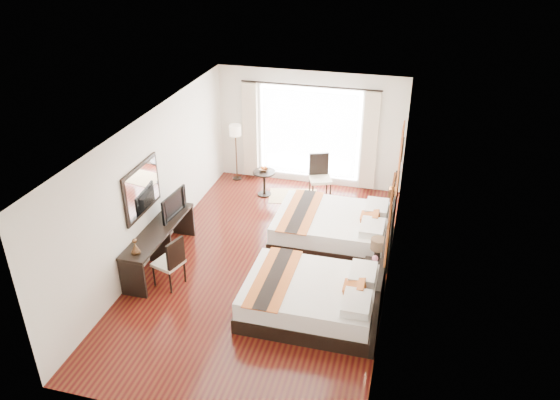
% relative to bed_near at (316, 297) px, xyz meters
% --- Properties ---
extents(floor, '(4.50, 7.50, 0.01)m').
position_rel_bed_near_xyz_m(floor, '(-1.18, 1.16, -0.34)').
color(floor, '#3A0A0A').
rests_on(floor, ground).
extents(ceiling, '(4.50, 7.50, 0.02)m').
position_rel_bed_near_xyz_m(ceiling, '(-1.18, 1.16, 2.46)').
color(ceiling, white).
rests_on(ceiling, wall_headboard).
extents(wall_headboard, '(0.01, 7.50, 2.80)m').
position_rel_bed_near_xyz_m(wall_headboard, '(1.07, 1.16, 1.07)').
color(wall_headboard, silver).
rests_on(wall_headboard, floor).
extents(wall_desk, '(0.01, 7.50, 2.80)m').
position_rel_bed_near_xyz_m(wall_desk, '(-3.42, 1.16, 1.07)').
color(wall_desk, silver).
rests_on(wall_desk, floor).
extents(wall_window, '(4.50, 0.01, 2.80)m').
position_rel_bed_near_xyz_m(wall_window, '(-1.18, 4.90, 1.07)').
color(wall_window, silver).
rests_on(wall_window, floor).
extents(wall_entry, '(4.50, 0.01, 2.80)m').
position_rel_bed_near_xyz_m(wall_entry, '(-1.18, -2.59, 1.07)').
color(wall_entry, silver).
rests_on(wall_entry, floor).
extents(window_glass, '(2.40, 0.02, 2.20)m').
position_rel_bed_near_xyz_m(window_glass, '(-1.18, 4.89, 0.97)').
color(window_glass, white).
rests_on(window_glass, wall_window).
extents(sheer_curtain, '(2.30, 0.02, 2.10)m').
position_rel_bed_near_xyz_m(sheer_curtain, '(-1.18, 4.83, 0.97)').
color(sheer_curtain, white).
rests_on(sheer_curtain, wall_window).
extents(drape_left, '(0.35, 0.14, 2.35)m').
position_rel_bed_near_xyz_m(drape_left, '(-2.63, 4.79, 0.95)').
color(drape_left, '#BFAC94').
rests_on(drape_left, floor).
extents(drape_right, '(0.35, 0.14, 2.35)m').
position_rel_bed_near_xyz_m(drape_right, '(0.27, 4.79, 0.95)').
color(drape_right, '#BFAC94').
rests_on(drape_right, floor).
extents(art_panel_near, '(0.03, 0.50, 1.35)m').
position_rel_bed_near_xyz_m(art_panel_near, '(1.05, -0.00, 1.62)').
color(art_panel_near, maroon).
rests_on(art_panel_near, wall_headboard).
extents(art_panel_far, '(0.03, 0.50, 1.35)m').
position_rel_bed_near_xyz_m(art_panel_far, '(1.05, 2.31, 1.62)').
color(art_panel_far, maroon).
rests_on(art_panel_far, wall_headboard).
extents(wall_sconce, '(0.10, 0.14, 0.14)m').
position_rel_bed_near_xyz_m(wall_sconce, '(1.01, 1.01, 1.59)').
color(wall_sconce, '#462C19').
rests_on(wall_sconce, wall_headboard).
extents(mirror_frame, '(0.04, 1.25, 0.95)m').
position_rel_bed_near_xyz_m(mirror_frame, '(-3.40, 0.72, 1.22)').
color(mirror_frame, black).
rests_on(mirror_frame, wall_desk).
extents(mirror_glass, '(0.01, 1.12, 0.82)m').
position_rel_bed_near_xyz_m(mirror_glass, '(-3.37, 0.72, 1.22)').
color(mirror_glass, white).
rests_on(mirror_glass, mirror_frame).
extents(bed_near, '(2.27, 1.77, 1.28)m').
position_rel_bed_near_xyz_m(bed_near, '(0.00, 0.00, 0.00)').
color(bed_near, black).
rests_on(bed_near, floor).
extents(bed_far, '(2.35, 1.83, 1.33)m').
position_rel_bed_near_xyz_m(bed_far, '(-0.04, 2.31, 0.01)').
color(bed_far, black).
rests_on(bed_far, floor).
extents(nightstand, '(0.39, 0.48, 0.46)m').
position_rel_bed_near_xyz_m(nightstand, '(0.85, 1.01, -0.10)').
color(nightstand, black).
rests_on(nightstand, floor).
extents(table_lamp, '(0.27, 0.27, 0.42)m').
position_rel_bed_near_xyz_m(table_lamp, '(0.87, 1.12, 0.46)').
color(table_lamp, black).
rests_on(table_lamp, nightstand).
extents(vase, '(0.19, 0.19, 0.15)m').
position_rel_bed_near_xyz_m(vase, '(0.85, 0.89, 0.24)').
color(vase, black).
rests_on(vase, nightstand).
extents(console_desk, '(0.50, 2.20, 0.76)m').
position_rel_bed_near_xyz_m(console_desk, '(-3.17, 0.72, 0.05)').
color(console_desk, black).
rests_on(console_desk, floor).
extents(television, '(0.19, 0.85, 0.49)m').
position_rel_bed_near_xyz_m(television, '(-3.15, 1.27, 0.67)').
color(television, black).
rests_on(television, console_desk).
extents(bronze_figurine, '(0.20, 0.20, 0.25)m').
position_rel_bed_near_xyz_m(bronze_figurine, '(-3.17, -0.13, 0.55)').
color(bronze_figurine, '#462C19').
rests_on(bronze_figurine, console_desk).
extents(desk_chair, '(0.57, 0.57, 0.98)m').
position_rel_bed_near_xyz_m(desk_chair, '(-2.69, 0.12, -0.03)').
color(desk_chair, beige).
rests_on(desk_chair, floor).
extents(floor_lamp, '(0.29, 0.29, 1.44)m').
position_rel_bed_near_xyz_m(floor_lamp, '(-2.95, 4.61, 0.88)').
color(floor_lamp, black).
rests_on(floor_lamp, floor).
extents(side_table, '(0.53, 0.53, 0.61)m').
position_rel_bed_near_xyz_m(side_table, '(-2.05, 3.95, -0.03)').
color(side_table, black).
rests_on(side_table, floor).
extents(fruit_bowl, '(0.21, 0.21, 0.05)m').
position_rel_bed_near_xyz_m(fruit_bowl, '(-2.06, 3.99, 0.30)').
color(fruit_bowl, '#483019').
rests_on(fruit_bowl, side_table).
extents(window_chair, '(0.63, 0.63, 1.05)m').
position_rel_bed_near_xyz_m(window_chair, '(-0.75, 4.15, -0.01)').
color(window_chair, beige).
rests_on(window_chair, floor).
extents(jute_rug, '(1.26, 0.98, 0.01)m').
position_rel_bed_near_xyz_m(jute_rug, '(-1.36, 4.05, -0.32)').
color(jute_rug, tan).
rests_on(jute_rug, floor).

